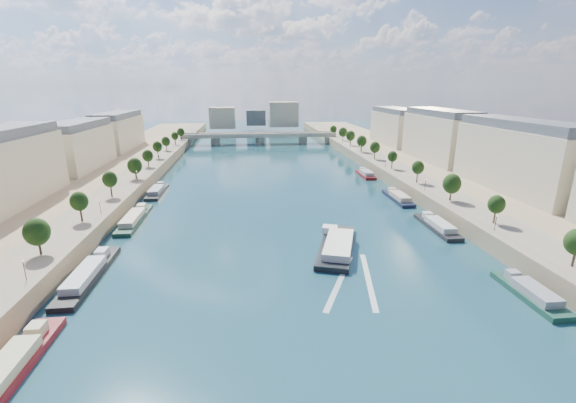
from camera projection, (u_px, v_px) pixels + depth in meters
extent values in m
plane|color=#0D373B|center=(274.00, 197.00, 146.86)|extent=(700.00, 700.00, 0.00)
cube|color=#9E8460|center=(75.00, 196.00, 138.65)|extent=(44.00, 520.00, 5.00)
cube|color=#9E8460|center=(454.00, 186.00, 153.64)|extent=(44.00, 520.00, 5.00)
cube|color=gray|center=(118.00, 188.00, 139.48)|extent=(14.00, 520.00, 0.10)
cube|color=gray|center=(418.00, 180.00, 151.34)|extent=(14.00, 520.00, 0.10)
cylinder|color=#382B1E|center=(43.00, 247.00, 83.92)|extent=(0.50, 0.50, 3.82)
ellipsoid|color=black|center=(40.00, 232.00, 82.89)|extent=(4.80, 4.80, 5.52)
cylinder|color=#382B1E|center=(86.00, 213.00, 106.77)|extent=(0.50, 0.50, 3.82)
ellipsoid|color=black|center=(84.00, 200.00, 105.74)|extent=(4.80, 4.80, 5.52)
cylinder|color=#382B1E|center=(114.00, 190.00, 129.63)|extent=(0.50, 0.50, 3.82)
ellipsoid|color=black|center=(112.00, 180.00, 128.60)|extent=(4.80, 4.80, 5.52)
cylinder|color=#382B1E|center=(133.00, 175.00, 152.48)|extent=(0.50, 0.50, 3.82)
ellipsoid|color=black|center=(132.00, 166.00, 151.45)|extent=(4.80, 4.80, 5.52)
cylinder|color=#382B1E|center=(148.00, 163.00, 175.33)|extent=(0.50, 0.50, 3.82)
ellipsoid|color=black|center=(147.00, 156.00, 174.30)|extent=(4.80, 4.80, 5.52)
cylinder|color=#382B1E|center=(159.00, 154.00, 198.19)|extent=(0.50, 0.50, 3.82)
ellipsoid|color=black|center=(158.00, 147.00, 197.15)|extent=(4.80, 4.80, 5.52)
cylinder|color=#382B1E|center=(168.00, 147.00, 221.04)|extent=(0.50, 0.50, 3.82)
ellipsoid|color=black|center=(167.00, 141.00, 220.01)|extent=(4.80, 4.80, 5.52)
cylinder|color=#382B1E|center=(175.00, 142.00, 243.89)|extent=(0.50, 0.50, 3.82)
ellipsoid|color=black|center=(174.00, 136.00, 242.86)|extent=(4.80, 4.80, 5.52)
cylinder|color=#382B1E|center=(181.00, 137.00, 266.74)|extent=(0.50, 0.50, 3.82)
ellipsoid|color=black|center=(180.00, 132.00, 265.71)|extent=(4.80, 4.80, 5.52)
cylinder|color=#382B1E|center=(563.00, 255.00, 80.14)|extent=(0.50, 0.50, 3.82)
ellipsoid|color=black|center=(567.00, 239.00, 79.11)|extent=(4.80, 4.80, 5.52)
cylinder|color=#382B1E|center=(493.00, 217.00, 102.99)|extent=(0.50, 0.50, 3.82)
ellipsoid|color=black|center=(495.00, 205.00, 101.96)|extent=(4.80, 4.80, 5.52)
cylinder|color=#382B1E|center=(447.00, 194.00, 125.84)|extent=(0.50, 0.50, 3.82)
ellipsoid|color=black|center=(449.00, 183.00, 124.81)|extent=(4.80, 4.80, 5.52)
cylinder|color=#382B1E|center=(416.00, 177.00, 148.70)|extent=(0.50, 0.50, 3.82)
ellipsoid|color=black|center=(417.00, 168.00, 147.66)|extent=(4.80, 4.80, 5.52)
cylinder|color=#382B1E|center=(393.00, 165.00, 171.55)|extent=(0.50, 0.50, 3.82)
ellipsoid|color=black|center=(394.00, 157.00, 170.52)|extent=(4.80, 4.80, 5.52)
cylinder|color=#382B1E|center=(376.00, 156.00, 194.40)|extent=(0.50, 0.50, 3.82)
ellipsoid|color=black|center=(376.00, 149.00, 193.37)|extent=(4.80, 4.80, 5.52)
cylinder|color=#382B1E|center=(362.00, 148.00, 217.25)|extent=(0.50, 0.50, 3.82)
ellipsoid|color=black|center=(362.00, 142.00, 216.22)|extent=(4.80, 4.80, 5.52)
cylinder|color=#382B1E|center=(351.00, 143.00, 240.11)|extent=(0.50, 0.50, 3.82)
ellipsoid|color=black|center=(351.00, 137.00, 239.07)|extent=(4.80, 4.80, 5.52)
cylinder|color=#382B1E|center=(341.00, 138.00, 262.96)|extent=(0.50, 0.50, 3.82)
ellipsoid|color=black|center=(342.00, 132.00, 261.93)|extent=(4.80, 4.80, 5.52)
cylinder|color=#382B1E|center=(334.00, 134.00, 285.81)|extent=(0.50, 0.50, 3.82)
ellipsoid|color=black|center=(334.00, 129.00, 284.78)|extent=(4.80, 4.80, 5.52)
cylinder|color=black|center=(25.00, 271.00, 72.73)|extent=(0.14, 0.14, 4.00)
sphere|color=#FFE5B2|center=(23.00, 261.00, 72.13)|extent=(0.36, 0.36, 0.36)
cylinder|color=black|center=(100.00, 208.00, 110.82)|extent=(0.14, 0.14, 4.00)
sphere|color=#FFE5B2|center=(99.00, 201.00, 110.22)|extent=(0.36, 0.36, 0.36)
cylinder|color=black|center=(137.00, 177.00, 148.91)|extent=(0.14, 0.14, 4.00)
sphere|color=#FFE5B2|center=(136.00, 171.00, 148.30)|extent=(0.36, 0.36, 0.36)
cylinder|color=black|center=(159.00, 158.00, 186.99)|extent=(0.14, 0.14, 4.00)
sphere|color=#FFE5B2|center=(158.00, 154.00, 186.39)|extent=(0.36, 0.36, 0.36)
cylinder|color=black|center=(173.00, 146.00, 225.08)|extent=(0.14, 0.14, 4.00)
sphere|color=#FFE5B2|center=(173.00, 143.00, 224.48)|extent=(0.36, 0.36, 0.36)
cylinder|color=black|center=(495.00, 224.00, 97.94)|extent=(0.14, 0.14, 4.00)
sphere|color=#FFE5B2|center=(497.00, 216.00, 97.34)|extent=(0.36, 0.36, 0.36)
cylinder|color=black|center=(425.00, 185.00, 136.03)|extent=(0.14, 0.14, 4.00)
sphere|color=#FFE5B2|center=(426.00, 180.00, 135.43)|extent=(0.36, 0.36, 0.36)
cylinder|color=black|center=(386.00, 164.00, 174.12)|extent=(0.14, 0.14, 4.00)
sphere|color=#FFE5B2|center=(386.00, 159.00, 173.52)|extent=(0.36, 0.36, 0.36)
cylinder|color=black|center=(360.00, 150.00, 212.21)|extent=(0.14, 0.14, 4.00)
sphere|color=#FFE5B2|center=(360.00, 146.00, 211.60)|extent=(0.36, 0.36, 0.36)
cylinder|color=black|center=(342.00, 140.00, 250.30)|extent=(0.14, 0.14, 4.00)
sphere|color=#FFE5B2|center=(343.00, 137.00, 249.69)|extent=(0.36, 0.36, 0.36)
cube|color=beige|center=(1.00, 174.00, 117.52)|extent=(16.00, 52.00, 20.00)
cube|color=beige|center=(79.00, 146.00, 172.74)|extent=(16.00, 52.00, 20.00)
cube|color=#474C54|center=(74.00, 119.00, 169.41)|extent=(14.72, 50.44, 3.20)
cube|color=beige|center=(119.00, 131.00, 227.97)|extent=(16.00, 52.00, 20.00)
cube|color=#474C54|center=(116.00, 111.00, 224.64)|extent=(14.72, 50.44, 3.20)
cube|color=beige|center=(518.00, 162.00, 135.21)|extent=(16.00, 52.00, 20.00)
cube|color=#474C54|center=(524.00, 129.00, 131.88)|extent=(14.72, 50.44, 3.20)
cube|color=beige|center=(439.00, 140.00, 190.44)|extent=(16.00, 52.00, 20.00)
cube|color=#474C54|center=(441.00, 116.00, 187.11)|extent=(14.72, 50.44, 3.20)
cube|color=beige|center=(395.00, 128.00, 245.67)|extent=(16.00, 52.00, 20.00)
cube|color=#474C54|center=(397.00, 109.00, 242.34)|extent=(14.72, 50.44, 3.20)
cube|color=beige|center=(223.00, 118.00, 339.68)|extent=(22.00, 18.00, 18.00)
cube|color=beige|center=(283.00, 114.00, 354.35)|extent=(26.00, 20.00, 22.00)
cube|color=#474C54|center=(256.00, 118.00, 367.18)|extent=(18.00, 16.00, 14.00)
cube|color=#C1B79E|center=(260.00, 135.00, 281.14)|extent=(112.00, 11.00, 2.20)
cube|color=#C1B79E|center=(260.00, 134.00, 275.95)|extent=(112.00, 0.80, 0.90)
cube|color=#C1B79E|center=(259.00, 133.00, 285.47)|extent=(112.00, 0.80, 0.90)
cylinder|color=#C1B79E|center=(216.00, 141.00, 278.88)|extent=(6.40, 6.40, 5.00)
cylinder|color=#C1B79E|center=(260.00, 140.00, 282.21)|extent=(6.40, 6.40, 5.00)
cylinder|color=#C1B79E|center=(303.00, 140.00, 285.54)|extent=(6.40, 6.40, 5.00)
cube|color=#C1B79E|center=(187.00, 142.00, 276.79)|extent=(6.00, 12.00, 5.00)
cube|color=#C1B79E|center=(329.00, 139.00, 287.62)|extent=(6.00, 12.00, 5.00)
cube|color=black|center=(336.00, 248.00, 99.93)|extent=(16.30, 28.98, 1.99)
cube|color=silver|center=(339.00, 244.00, 97.27)|extent=(11.88, 19.26, 1.79)
cube|color=silver|center=(330.00, 229.00, 107.35)|extent=(4.83, 4.42, 1.80)
cube|color=silver|center=(340.00, 281.00, 83.52)|extent=(12.17, 24.03, 0.04)
cube|color=silver|center=(368.00, 279.00, 84.19)|extent=(6.25, 25.73, 0.04)
cube|color=maroon|center=(14.00, 368.00, 57.24)|extent=(5.00, 23.78, 1.80)
cube|color=#C0BB90|center=(4.00, 368.00, 54.94)|extent=(4.10, 13.08, 1.60)
cube|color=#C0BB90|center=(37.00, 329.00, 63.51)|extent=(2.50, 2.85, 1.80)
cube|color=black|center=(89.00, 276.00, 85.04)|extent=(5.00, 28.54, 1.80)
cube|color=silver|center=(84.00, 274.00, 82.38)|extent=(4.10, 15.69, 1.60)
cube|color=silver|center=(102.00, 253.00, 92.68)|extent=(2.50, 3.42, 1.80)
cube|color=#163929|center=(135.00, 220.00, 120.61)|extent=(5.00, 28.03, 1.80)
cube|color=beige|center=(132.00, 217.00, 117.98)|extent=(4.10, 15.42, 1.60)
cube|color=beige|center=(141.00, 207.00, 128.10)|extent=(2.50, 3.36, 1.80)
cube|color=#252527|center=(157.00, 193.00, 151.73)|extent=(5.00, 22.53, 1.80)
cube|color=gray|center=(156.00, 190.00, 149.52)|extent=(4.10, 12.39, 1.60)
cube|color=gray|center=(161.00, 184.00, 157.65)|extent=(2.50, 2.70, 1.80)
cube|color=#1C4636|center=(529.00, 296.00, 77.16)|extent=(5.00, 18.25, 1.80)
cube|color=gray|center=(536.00, 292.00, 75.28)|extent=(4.10, 10.04, 1.60)
cube|color=gray|center=(513.00, 275.00, 81.85)|extent=(2.50, 2.19, 1.80)
cube|color=black|center=(437.00, 228.00, 114.15)|extent=(5.00, 21.65, 1.80)
cube|color=silver|center=(440.00, 224.00, 112.01)|extent=(4.10, 11.91, 1.60)
cube|color=silver|center=(428.00, 215.00, 119.82)|extent=(2.50, 2.60, 1.80)
cube|color=#171C32|center=(398.00, 199.00, 143.12)|extent=(5.00, 21.00, 1.80)
cube|color=beige|center=(400.00, 196.00, 141.03)|extent=(4.10, 11.55, 1.60)
cube|color=beige|center=(392.00, 190.00, 148.60)|extent=(2.50, 2.52, 1.80)
cube|color=maroon|center=(365.00, 175.00, 181.28)|extent=(5.00, 17.89, 1.80)
cube|color=#A5ABB1|center=(367.00, 173.00, 179.43)|extent=(4.10, 9.84, 1.60)
cube|color=#A5ABB1|center=(362.00, 169.00, 185.87)|extent=(2.50, 2.15, 1.80)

